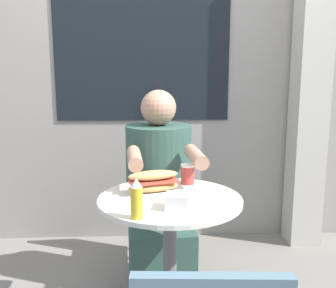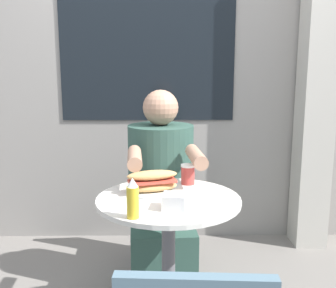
# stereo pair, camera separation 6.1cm
# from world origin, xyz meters

# --- Properties ---
(storefront_wall) EXTENTS (8.00, 0.09, 2.80)m
(storefront_wall) POSITION_xyz_m (-0.00, 1.35, 1.40)
(storefront_wall) COLOR gray
(storefront_wall) RESTS_ON ground_plane
(lattice_pillar) EXTENTS (0.23, 0.23, 2.40)m
(lattice_pillar) POSITION_xyz_m (1.07, 1.18, 1.20)
(lattice_pillar) COLOR #B2ADA3
(lattice_pillar) RESTS_ON ground_plane
(cafe_table) EXTENTS (0.63, 0.63, 0.75)m
(cafe_table) POSITION_xyz_m (0.00, 0.00, 0.54)
(cafe_table) COLOR beige
(cafe_table) RESTS_ON ground_plane
(diner_chair) EXTENTS (0.41, 0.41, 0.87)m
(diner_chair) POSITION_xyz_m (-0.04, 0.86, 0.52)
(diner_chair) COLOR slate
(diner_chair) RESTS_ON ground_plane
(seated_diner) EXTENTS (0.41, 0.68, 1.19)m
(seated_diner) POSITION_xyz_m (-0.03, 0.51, 0.51)
(seated_diner) COLOR #2D4C42
(seated_diner) RESTS_ON ground_plane
(sandwich_on_plate) EXTENTS (0.24, 0.19, 0.10)m
(sandwich_on_plate) POSITION_xyz_m (-0.07, 0.06, 0.80)
(sandwich_on_plate) COLOR white
(sandwich_on_plate) RESTS_ON cafe_table
(drink_cup) EXTENTS (0.07, 0.07, 0.10)m
(drink_cup) POSITION_xyz_m (0.10, 0.21, 0.80)
(drink_cup) COLOR #B73D38
(drink_cup) RESTS_ON cafe_table
(napkin_box) EXTENTS (0.10, 0.10, 0.06)m
(napkin_box) POSITION_xyz_m (0.02, -0.14, 0.78)
(napkin_box) COLOR silver
(napkin_box) RESTS_ON cafe_table
(condiment_bottle) EXTENTS (0.05, 0.05, 0.15)m
(condiment_bottle) POSITION_xyz_m (-0.14, -0.24, 0.83)
(condiment_bottle) COLOR gold
(condiment_bottle) RESTS_ON cafe_table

